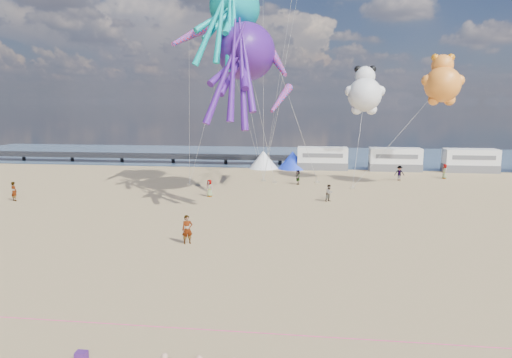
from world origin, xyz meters
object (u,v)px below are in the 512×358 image
Objects in this scene: sandbag_b at (275,182)px; windsock_mid at (277,61)px; motorhome_2 at (470,161)px; windsock_left at (189,36)px; beachgoer_4 at (298,177)px; beachgoer_5 at (14,191)px; sandbag_e at (264,180)px; cooler_purple at (81,356)px; beachgoer_0 at (445,171)px; motorhome_0 at (322,158)px; kite_octopus_purple at (247,52)px; kite_panda at (365,95)px; tent_white at (263,160)px; sandbag_d at (318,182)px; beachgoer_6 at (210,188)px; beachgoer_1 at (329,193)px; sandbag_a at (190,184)px; sandbag_c at (352,188)px; standing_person at (187,229)px; windsock_right at (281,99)px; motorhome_1 at (395,159)px; tent_blue at (293,160)px; kite_octopus_teal at (235,8)px; kite_teddy_orange at (443,84)px; beachgoer_2 at (399,173)px.

windsock_mid is at bearing -84.56° from sandbag_b.
windsock_left reaches higher than motorhome_2.
beachgoer_5 is (-25.61, -11.73, 0.10)m from beachgoer_4.
beachgoer_5 is 3.58× the size of sandbag_b.
sandbag_b is 1.77m from sandbag_e.
cooler_purple is 48.02m from beachgoer_0.
sandbag_b is (-5.48, -11.42, -1.39)m from motorhome_0.
kite_octopus_purple is at bearing -94.11° from sandbag_e.
tent_white is at bearing 121.28° from kite_panda.
tent_white is 8.00× the size of sandbag_d.
cooler_purple is 35.89m from windsock_left.
cooler_purple is at bearing -120.73° from motorhome_2.
motorhome_0 is at bearing 75.71° from kite_octopus_purple.
cooler_purple is at bearing -118.08° from windsock_mid.
motorhome_2 reaches higher than beachgoer_4.
beachgoer_1 is at bearing 29.80° from beachgoer_6.
windsock_left is at bearing -65.06° from sandbag_a.
sandbag_c is at bearing -0.25° from sandbag_a.
beachgoer_0 is at bearing 5.26° from beachgoer_1.
windsock_mid reaches higher than motorhome_2.
kite_panda reaches higher than beachgoer_6.
windsock_left is (-13.83, -15.50, 13.99)m from motorhome_0.
sandbag_e is (4.25, 9.14, -0.72)m from beachgoer_6.
standing_person is 21.05m from sandbag_a.
sandbag_e is at bearing 92.85° from kite_octopus_purple.
windsock_left is at bearing -153.84° from windsock_right.
motorhome_1 reaches higher than sandbag_d.
tent_blue is (-23.00, 0.00, -0.30)m from motorhome_2.
standing_person reaches higher than beachgoer_6.
cooler_purple is 0.06× the size of kite_panda.
beachgoer_0 is at bearing 1.99° from kite_panda.
sandbag_c is 0.08× the size of kite_panda.
motorhome_1 is at bearing 0.00° from motorhome_0.
windsock_right reaches higher than sandbag_b.
kite_octopus_teal is at bearing -139.28° from motorhome_1.
windsock_mid is (2.78, -0.21, -0.87)m from kite_octopus_purple.
beachgoer_6 is 9.82m from sandbag_b.
sandbag_c is 0.04× the size of kite_octopus_purple.
motorhome_1 is 9.50m from motorhome_2.
kite_teddy_orange is at bearing -33.71° from tent_white.
motorhome_1 is 29.55m from kite_octopus_teal.
kite_octopus_teal is at bearing -61.29° from beachgoer_4.
windsock_right reaches higher than motorhome_2.
sandbag_b is at bearing 169.47° from kite_panda.
sandbag_d is 0.10× the size of windsock_right.
beachgoer_2 is at bearing 31.32° from standing_person.
motorhome_1 reaches higher than beachgoer_2.
windsock_right is at bearing -177.33° from sandbag_c.
motorhome_2 is 13.20× the size of sandbag_a.
sandbag_a is at bearing -155.83° from sandbag_e.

